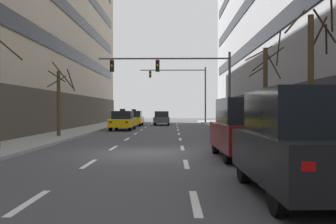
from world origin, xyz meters
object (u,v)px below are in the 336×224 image
at_px(taxi_driving_0, 123,121).
at_px(street_tree_2, 59,100).
at_px(street_tree_1, 266,90).
at_px(taxi_driving_1, 134,118).
at_px(car_parked_0, 298,143).
at_px(pedestrian_0, 267,121).
at_px(street_tree_0, 312,77).
at_px(traffic_signal_1, 187,84).
at_px(car_driving_2, 162,118).
at_px(traffic_signal_0, 181,74).
at_px(car_parked_1, 243,128).

distance_m(taxi_driving_0, street_tree_2, 9.23).
bearing_deg(street_tree_1, taxi_driving_1, 114.02).
bearing_deg(street_tree_2, taxi_driving_1, 80.41).
distance_m(car_parked_0, pedestrian_0, 15.20).
height_order(taxi_driving_0, street_tree_0, street_tree_0).
xyz_separation_m(traffic_signal_1, street_tree_1, (3.19, -26.50, -2.11)).
distance_m(car_parked_0, street_tree_0, 6.14).
bearing_deg(car_driving_2, street_tree_2, -107.29).
distance_m(car_driving_2, street_tree_0, 29.59).
bearing_deg(street_tree_2, pedestrian_0, -2.00).
height_order(street_tree_2, pedestrian_0, street_tree_2).
xyz_separation_m(car_parked_0, street_tree_1, (2.30, 11.80, 1.74)).
height_order(taxi_driving_0, traffic_signal_1, traffic_signal_1).
relative_size(taxi_driving_0, car_parked_0, 0.97).
bearing_deg(taxi_driving_1, street_tree_1, -65.98).
bearing_deg(traffic_signal_1, street_tree_1, -83.13).
xyz_separation_m(car_driving_2, car_parked_0, (3.90, -34.24, 0.32)).
bearing_deg(traffic_signal_0, traffic_signal_1, 86.77).
relative_size(car_parked_1, street_tree_0, 0.84).
xyz_separation_m(taxi_driving_1, car_parked_0, (6.90, -32.43, 0.29)).
xyz_separation_m(street_tree_0, street_tree_2, (-12.09, 9.94, -0.54)).
bearing_deg(pedestrian_0, street_tree_1, -105.17).
bearing_deg(taxi_driving_0, car_driving_2, 73.41).
bearing_deg(taxi_driving_0, traffic_signal_1, 67.05).
height_order(car_parked_0, car_parked_1, car_parked_0).
bearing_deg(street_tree_2, traffic_signal_1, 68.83).
bearing_deg(street_tree_2, street_tree_1, -16.29).
bearing_deg(traffic_signal_1, taxi_driving_0, -112.95).
distance_m(car_driving_2, street_tree_1, 23.37).
relative_size(taxi_driving_1, street_tree_1, 0.78).
distance_m(car_parked_0, street_tree_1, 12.14).
bearing_deg(street_tree_0, car_parked_0, -113.20).
xyz_separation_m(car_driving_2, street_tree_1, (6.20, -22.44, 2.06)).
bearing_deg(car_parked_0, car_driving_2, 96.49).
xyz_separation_m(car_parked_0, street_tree_2, (-9.78, 15.33, 1.29)).
distance_m(traffic_signal_0, street_tree_1, 8.21).
xyz_separation_m(taxi_driving_1, street_tree_0, (9.21, -27.04, 2.13)).
xyz_separation_m(car_driving_2, street_tree_0, (6.21, -28.85, 2.16)).
height_order(taxi_driving_0, street_tree_2, street_tree_2).
distance_m(taxi_driving_0, traffic_signal_0, 8.08).
relative_size(taxi_driving_1, car_parked_0, 0.95).
bearing_deg(street_tree_1, car_parked_1, -111.44).
bearing_deg(street_tree_0, traffic_signal_1, 95.56).
bearing_deg(street_tree_1, pedestrian_0, 74.83).
bearing_deg(taxi_driving_1, car_parked_0, -78.00).
bearing_deg(car_parked_0, pedestrian_0, 78.09).
bearing_deg(car_driving_2, taxi_driving_0, -106.59).
xyz_separation_m(street_tree_0, street_tree_1, (-0.01, 6.41, -0.09)).
distance_m(car_parked_0, car_parked_1, 5.93).
bearing_deg(pedestrian_0, car_parked_0, -101.91).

